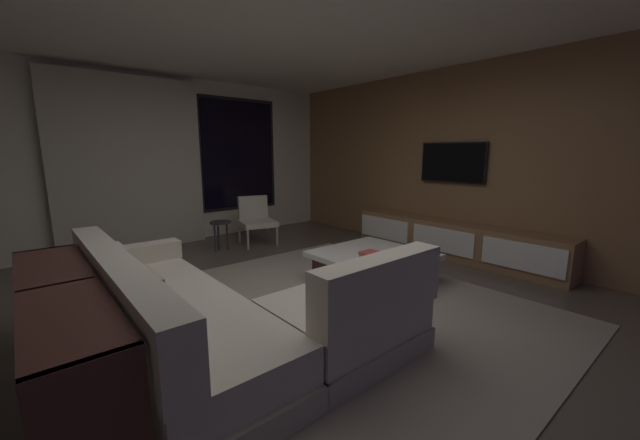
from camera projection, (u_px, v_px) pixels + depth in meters
The scene contains 13 objects.
floor at pixel (302, 314), 3.39m from camera, with size 9.20×9.20×0.00m, color #564C44.
back_wall_with_window at pixel (162, 162), 5.80m from camera, with size 6.60×0.30×2.70m.
media_wall at pixel (473, 163), 5.08m from camera, with size 0.12×7.80×2.70m.
ceiling at pixel (299, 0), 2.88m from camera, with size 8.20×8.20×0.00m, color silver.
area_rug at pixel (337, 307), 3.53m from camera, with size 3.20×3.80×0.01m, color gray.
sectional_couch at pixel (218, 317), 2.67m from camera, with size 1.98×2.50×0.82m.
coffee_table at pixel (373, 267), 4.17m from camera, with size 1.16×1.16×0.36m.
book_stack_on_coffee_table at pixel (373, 255), 3.92m from camera, with size 0.23×0.23×0.07m.
accent_chair_near_window at pixel (256, 218), 5.92m from camera, with size 0.65×0.67×0.78m.
side_stool at pixel (220, 227), 5.49m from camera, with size 0.32×0.32×0.46m.
media_console at pixel (453, 241), 5.14m from camera, with size 0.46×3.10×0.52m.
mounted_tv at pixel (453, 163), 5.20m from camera, with size 0.05×1.00×0.58m.
console_table_behind_couch at pixel (65, 334), 2.17m from camera, with size 0.40×2.10×0.74m.
Camera 1 is at (-1.92, -2.52, 1.50)m, focal length 20.20 mm.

